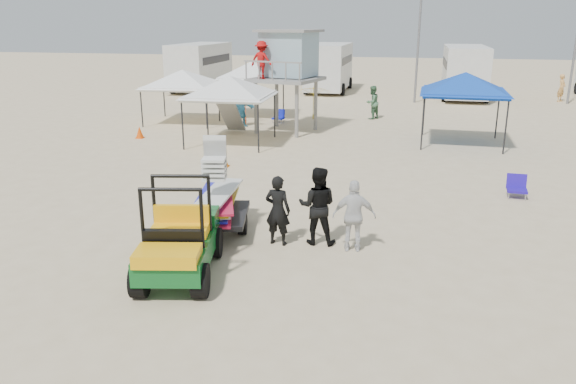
% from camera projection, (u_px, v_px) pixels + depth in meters
% --- Properties ---
extents(ground, '(140.00, 140.00, 0.00)m').
position_uv_depth(ground, '(222.00, 311.00, 9.78)').
color(ground, beige).
rests_on(ground, ground).
extents(utility_cart, '(1.73, 2.71, 1.91)m').
position_uv_depth(utility_cart, '(177.00, 234.00, 10.86)').
color(utility_cart, '#0D581F').
rests_on(utility_cart, ground).
extents(surf_trailer, '(1.66, 2.51, 2.05)m').
position_uv_depth(surf_trailer, '(218.00, 200.00, 13.05)').
color(surf_trailer, black).
rests_on(surf_trailer, ground).
extents(man_left, '(0.62, 0.45, 1.60)m').
position_uv_depth(man_left, '(278.00, 210.00, 12.46)').
color(man_left, black).
rests_on(man_left, ground).
extents(man_mid, '(0.90, 0.72, 1.78)m').
position_uv_depth(man_mid, '(317.00, 206.00, 12.49)').
color(man_mid, black).
rests_on(man_mid, ground).
extents(man_right, '(0.98, 0.50, 1.60)m').
position_uv_depth(man_right, '(354.00, 216.00, 12.11)').
color(man_right, silver).
rests_on(man_right, ground).
extents(lifeguard_tower, '(3.28, 3.28, 4.35)m').
position_uv_depth(lifeguard_tower, '(285.00, 58.00, 24.59)').
color(lifeguard_tower, gray).
rests_on(lifeguard_tower, ground).
extents(canopy_blue, '(3.26, 3.26, 3.28)m').
position_uv_depth(canopy_blue, '(466.00, 76.00, 22.11)').
color(canopy_blue, black).
rests_on(canopy_blue, ground).
extents(canopy_white_a, '(3.29, 3.29, 3.13)m').
position_uv_depth(canopy_white_a, '(230.00, 79.00, 22.29)').
color(canopy_white_a, black).
rests_on(canopy_white_a, ground).
extents(canopy_white_b, '(3.57, 3.57, 2.95)m').
position_uv_depth(canopy_white_b, '(182.00, 73.00, 27.05)').
color(canopy_white_b, black).
rests_on(canopy_white_b, ground).
extents(canopy_white_c, '(3.37, 3.37, 3.25)m').
position_uv_depth(canopy_white_c, '(252.00, 64.00, 28.48)').
color(canopy_white_c, black).
rests_on(canopy_white_c, ground).
extents(umbrella_a, '(2.62, 2.65, 1.95)m').
position_uv_depth(umbrella_a, '(246.00, 104.00, 27.04)').
color(umbrella_a, '#C13C14').
rests_on(umbrella_a, ground).
extents(umbrella_b, '(2.58, 2.59, 1.67)m').
position_uv_depth(umbrella_b, '(314.00, 103.00, 28.30)').
color(umbrella_b, gold).
rests_on(umbrella_b, ground).
extents(cone_near, '(0.34, 0.34, 0.50)m').
position_uv_depth(cone_near, '(224.00, 160.00, 19.27)').
color(cone_near, orange).
rests_on(cone_near, ground).
extents(cone_far, '(0.34, 0.34, 0.50)m').
position_uv_depth(cone_far, '(140.00, 132.00, 23.95)').
color(cone_far, '#EE4B07').
rests_on(cone_far, ground).
extents(beach_chair_a, '(0.58, 0.62, 0.64)m').
position_uv_depth(beach_chair_a, '(279.00, 116.00, 27.58)').
color(beach_chair_a, '#101CB7').
rests_on(beach_chair_a, ground).
extents(beach_chair_b, '(0.57, 0.61, 0.64)m').
position_uv_depth(beach_chair_b, '(517.00, 186.00, 15.99)').
color(beach_chair_b, '#230FA6').
rests_on(beach_chair_b, ground).
extents(rv_far_left, '(2.64, 6.80, 3.25)m').
position_uv_depth(rv_far_left, '(200.00, 65.00, 39.74)').
color(rv_far_left, silver).
rests_on(rv_far_left, ground).
extents(rv_mid_left, '(2.65, 6.50, 3.25)m').
position_uv_depth(rv_mid_left, '(329.00, 65.00, 39.24)').
color(rv_mid_left, silver).
rests_on(rv_mid_left, ground).
extents(rv_mid_right, '(2.64, 7.00, 3.25)m').
position_uv_depth(rv_mid_right, '(464.00, 69.00, 35.94)').
color(rv_mid_right, silver).
rests_on(rv_mid_right, ground).
extents(light_pole_left, '(0.14, 0.14, 8.00)m').
position_uv_depth(light_pole_left, '(419.00, 35.00, 33.13)').
color(light_pole_left, slate).
rests_on(light_pole_left, ground).
extents(distant_beachgoers, '(17.87, 13.47, 1.68)m').
position_uv_depth(distant_beachgoers, '(347.00, 103.00, 28.37)').
color(distant_beachgoers, '#477751').
rests_on(distant_beachgoers, ground).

